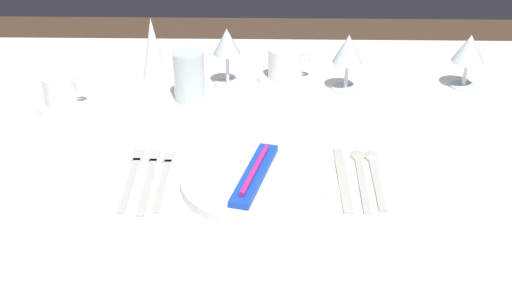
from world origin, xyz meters
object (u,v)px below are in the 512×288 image
at_px(dinner_plate, 255,181).
at_px(napkin_folded, 153,48).
at_px(dinner_knife, 343,180).
at_px(wine_glass_centre, 348,52).
at_px(coffee_cup_right, 61,90).
at_px(fork_inner, 149,178).
at_px(wine_glass_right, 469,51).
at_px(drink_tumbler, 189,80).
at_px(fork_salad, 132,177).
at_px(coffee_cup_left, 286,63).
at_px(fork_outer, 164,178).
at_px(spoon_dessert, 375,171).
at_px(toothbrush_package, 255,174).
at_px(spoon_soup, 361,172).
at_px(wine_glass_left, 227,45).

relative_size(dinner_plate, napkin_folded, 1.76).
xyz_separation_m(dinner_knife, wine_glass_centre, (0.05, 0.41, 0.09)).
bearing_deg(dinner_knife, coffee_cup_right, 152.97).
xyz_separation_m(fork_inner, wine_glass_right, (0.69, 0.43, 0.09)).
bearing_deg(drink_tumbler, fork_salad, -101.90).
xyz_separation_m(dinner_knife, coffee_cup_left, (-0.10, 0.46, 0.04)).
relative_size(fork_outer, wine_glass_right, 1.57).
bearing_deg(dinner_plate, napkin_folded, 117.78).
xyz_separation_m(dinner_knife, napkin_folded, (-0.42, 0.48, 0.07)).
height_order(dinner_plate, spoon_dessert, dinner_plate).
height_order(toothbrush_package, spoon_soup, toothbrush_package).
xyz_separation_m(fork_inner, coffee_cup_right, (-0.25, 0.31, 0.04)).
bearing_deg(wine_glass_right, wine_glass_centre, -175.76).
height_order(fork_salad, napkin_folded, napkin_folded).
bearing_deg(fork_outer, dinner_knife, -0.52).
height_order(dinner_plate, napkin_folded, napkin_folded).
relative_size(fork_inner, coffee_cup_left, 2.01).
xyz_separation_m(toothbrush_package, spoon_soup, (0.20, 0.05, -0.02)).
distance_m(spoon_dessert, drink_tumbler, 0.50).
bearing_deg(wine_glass_centre, dinner_knife, -96.35).
xyz_separation_m(toothbrush_package, coffee_cup_right, (-0.44, 0.33, 0.01)).
distance_m(dinner_knife, wine_glass_left, 0.51).
xyz_separation_m(coffee_cup_right, wine_glass_left, (0.37, 0.12, 0.06)).
relative_size(toothbrush_package, drink_tumbler, 1.82).
height_order(spoon_soup, coffee_cup_right, coffee_cup_right).
xyz_separation_m(spoon_soup, wine_glass_left, (-0.27, 0.40, 0.10)).
distance_m(fork_outer, spoon_dessert, 0.40).
bearing_deg(wine_glass_right, fork_inner, -148.05).
xyz_separation_m(coffee_cup_right, napkin_folded, (0.18, 0.17, 0.04)).
distance_m(toothbrush_package, fork_inner, 0.20).
relative_size(fork_outer, dinner_knife, 0.94).
distance_m(spoon_dessert, wine_glass_right, 0.49).
bearing_deg(wine_glass_centre, drink_tumbler, -170.19).
height_order(coffee_cup_left, drink_tumbler, drink_tumbler).
bearing_deg(dinner_plate, fork_salad, 174.74).
height_order(wine_glass_left, napkin_folded, napkin_folded).
relative_size(wine_glass_right, drink_tumbler, 1.13).
height_order(wine_glass_centre, drink_tumbler, wine_glass_centre).
distance_m(toothbrush_package, napkin_folded, 0.56).
distance_m(fork_salad, wine_glass_centre, 0.60).
bearing_deg(fork_salad, coffee_cup_right, 125.11).
distance_m(dinner_knife, coffee_cup_right, 0.68).
distance_m(coffee_cup_right, wine_glass_centre, 0.66).
distance_m(coffee_cup_left, napkin_folded, 0.33).
bearing_deg(spoon_soup, drink_tumbler, 138.28).
relative_size(toothbrush_package, napkin_folded, 1.38).
relative_size(fork_salad, spoon_dessert, 1.04).
height_order(fork_salad, coffee_cup_right, coffee_cup_right).
xyz_separation_m(spoon_soup, napkin_folded, (-0.46, 0.45, 0.07)).
distance_m(fork_salad, napkin_folded, 0.48).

